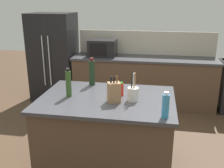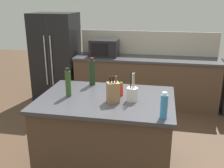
{
  "view_description": "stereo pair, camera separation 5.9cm",
  "coord_description": "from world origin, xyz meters",
  "views": [
    {
      "loc": [
        0.53,
        -2.7,
        2.0
      ],
      "look_at": [
        0.0,
        0.35,
        0.99
      ],
      "focal_mm": 42.0,
      "sensor_mm": 36.0,
      "label": 1
    },
    {
      "loc": [
        0.59,
        -2.69,
        2.0
      ],
      "look_at": [
        0.0,
        0.35,
        0.99
      ],
      "focal_mm": 42.0,
      "sensor_mm": 36.0,
      "label": 2
    }
  ],
  "objects": [
    {
      "name": "ground_plane",
      "position": [
        0.0,
        0.0,
        0.0
      ],
      "size": [
        14.0,
        14.0,
        0.0
      ],
      "primitive_type": "plane",
      "color": "#473323"
    },
    {
      "name": "spice_jar_oregano",
      "position": [
        0.08,
        0.08,
        0.99
      ],
      "size": [
        0.05,
        0.05,
        0.12
      ],
      "color": "#567038",
      "rests_on": "kitchen_island"
    },
    {
      "name": "knife_block",
      "position": [
        0.1,
        -0.11,
        1.05
      ],
      "size": [
        0.16,
        0.15,
        0.29
      ],
      "rotation": [
        0.0,
        0.0,
        0.44
      ],
      "color": "#936B47",
      "rests_on": "kitchen_island"
    },
    {
      "name": "kitchen_island",
      "position": [
        0.0,
        0.0,
        0.47
      ],
      "size": [
        1.51,
        1.07,
        0.94
      ],
      "color": "#4C3828",
      "rests_on": "ground_plane"
    },
    {
      "name": "hot_sauce_bottle",
      "position": [
        0.16,
        0.1,
        1.02
      ],
      "size": [
        0.04,
        0.04,
        0.16
      ],
      "color": "red",
      "rests_on": "kitchen_island"
    },
    {
      "name": "wall_backsplash",
      "position": [
        0.3,
        2.52,
        1.17
      ],
      "size": [
        2.69,
        0.03,
        0.46
      ],
      "primitive_type": "cube",
      "color": "#B2A899",
      "rests_on": "back_counter_run"
    },
    {
      "name": "utensil_crock",
      "position": [
        0.3,
        -0.04,
        1.02
      ],
      "size": [
        0.12,
        0.12,
        0.32
      ],
      "color": "beige",
      "rests_on": "kitchen_island"
    },
    {
      "name": "wine_bottle",
      "position": [
        -0.27,
        0.43,
        1.11
      ],
      "size": [
        0.08,
        0.08,
        0.35
      ],
      "color": "black",
      "rests_on": "kitchen_island"
    },
    {
      "name": "microwave",
      "position": [
        -0.51,
        2.2,
        1.1
      ],
      "size": [
        0.52,
        0.39,
        0.32
      ],
      "color": "black",
      "rests_on": "back_counter_run"
    },
    {
      "name": "olive_oil_bottle",
      "position": [
        -0.43,
        -0.03,
        1.1
      ],
      "size": [
        0.06,
        0.06,
        0.33
      ],
      "color": "#2D4C1E",
      "rests_on": "kitchen_island"
    },
    {
      "name": "refrigerator",
      "position": [
        -1.53,
        2.25,
        0.87
      ],
      "size": [
        0.85,
        0.75,
        1.74
      ],
      "color": "black",
      "rests_on": "ground_plane"
    },
    {
      "name": "dish_soap_bottle",
      "position": [
        0.64,
        -0.41,
        1.06
      ],
      "size": [
        0.07,
        0.07,
        0.25
      ],
      "color": "#3384BC",
      "rests_on": "kitchen_island"
    },
    {
      "name": "back_counter_run",
      "position": [
        0.3,
        2.2,
        0.47
      ],
      "size": [
        2.73,
        0.66,
        0.94
      ],
      "color": "#4C3828",
      "rests_on": "ground_plane"
    }
  ]
}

